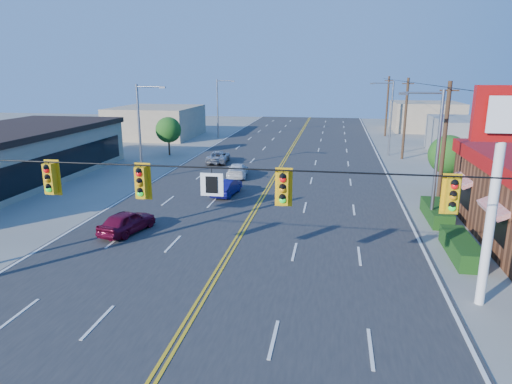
% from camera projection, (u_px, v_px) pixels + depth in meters
% --- Properties ---
extents(ground, '(160.00, 160.00, 0.00)m').
position_uv_depth(ground, '(183.00, 332.00, 16.20)').
color(ground, gray).
rests_on(ground, ground).
extents(road, '(20.00, 120.00, 0.06)m').
position_uv_depth(road, '(266.00, 191.00, 35.25)').
color(road, '#2D2D30').
rests_on(road, ground).
extents(signal_span, '(24.32, 0.34, 9.00)m').
position_uv_depth(signal_span, '(173.00, 200.00, 14.97)').
color(signal_span, '#47301E').
rests_on(signal_span, ground).
extents(kfc_pylon, '(2.20, 0.36, 8.50)m').
position_uv_depth(kfc_pylon, '(500.00, 154.00, 16.66)').
color(kfc_pylon, white).
rests_on(kfc_pylon, ground).
extents(streetlight_se, '(2.55, 0.25, 8.00)m').
position_uv_depth(streetlight_se, '(434.00, 150.00, 26.62)').
color(streetlight_se, gray).
rests_on(streetlight_se, ground).
extents(streetlight_ne, '(2.55, 0.25, 8.00)m').
position_uv_depth(streetlight_ne, '(389.00, 114.00, 49.49)').
color(streetlight_ne, gray).
rests_on(streetlight_ne, ground).
extents(streetlight_sw, '(2.55, 0.25, 8.00)m').
position_uv_depth(streetlight_sw, '(142.00, 127.00, 37.79)').
color(streetlight_sw, gray).
rests_on(streetlight_sw, ground).
extents(streetlight_nw, '(2.55, 0.25, 8.00)m').
position_uv_depth(streetlight_nw, '(219.00, 105.00, 62.56)').
color(streetlight_nw, gray).
rests_on(streetlight_nw, ground).
extents(utility_pole_near, '(0.28, 0.28, 8.40)m').
position_uv_depth(utility_pole_near, '(444.00, 146.00, 30.28)').
color(utility_pole_near, '#47301E').
rests_on(utility_pole_near, ground).
extents(utility_pole_mid, '(0.28, 0.28, 8.40)m').
position_uv_depth(utility_pole_mid, '(405.00, 119.00, 47.43)').
color(utility_pole_mid, '#47301E').
rests_on(utility_pole_mid, ground).
extents(utility_pole_far, '(0.28, 0.28, 8.40)m').
position_uv_depth(utility_pole_far, '(387.00, 107.00, 64.58)').
color(utility_pole_far, '#47301E').
rests_on(utility_pole_far, ground).
extents(tree_kfc_rear, '(2.94, 2.94, 4.41)m').
position_uv_depth(tree_kfc_rear, '(448.00, 155.00, 34.20)').
color(tree_kfc_rear, '#47301E').
rests_on(tree_kfc_rear, ground).
extents(tree_west, '(2.80, 2.80, 4.20)m').
position_uv_depth(tree_west, '(168.00, 130.00, 50.02)').
color(tree_west, '#47301E').
rests_on(tree_west, ground).
extents(bld_east_mid, '(12.00, 10.00, 4.00)m').
position_uv_depth(bld_east_mid, '(491.00, 137.00, 50.19)').
color(bld_east_mid, gray).
rests_on(bld_east_mid, ground).
extents(bld_west_far, '(11.00, 12.00, 4.20)m').
position_uv_depth(bld_west_far, '(156.00, 122.00, 64.69)').
color(bld_west_far, tan).
rests_on(bld_west_far, ground).
extents(bld_east_far, '(10.00, 10.00, 4.40)m').
position_uv_depth(bld_east_far, '(425.00, 116.00, 71.60)').
color(bld_east_far, tan).
rests_on(bld_east_far, ground).
extents(car_magenta, '(2.42, 4.07, 1.30)m').
position_uv_depth(car_magenta, '(127.00, 223.00, 25.93)').
color(car_magenta, maroon).
rests_on(car_magenta, ground).
extents(car_blue, '(1.67, 3.88, 1.24)m').
position_uv_depth(car_blue, '(227.00, 188.00, 33.91)').
color(car_blue, '#100F5C').
rests_on(car_blue, ground).
extents(car_white, '(2.15, 4.25, 1.18)m').
position_uv_depth(car_white, '(237.00, 171.00, 39.78)').
color(car_white, white).
rests_on(car_white, ground).
extents(car_silver, '(2.43, 4.51, 1.20)m').
position_uv_depth(car_silver, '(218.00, 157.00, 46.03)').
color(car_silver, '#AFAFB4').
rests_on(car_silver, ground).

